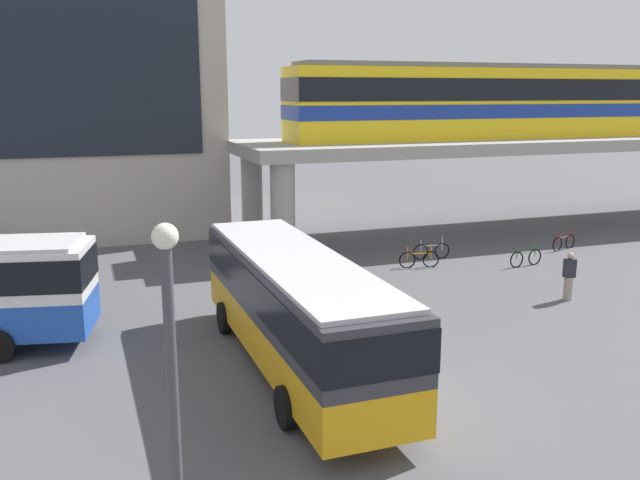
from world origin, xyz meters
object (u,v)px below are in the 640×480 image
(bicycle_silver, at_px, (431,251))
(pedestrian_near_building, at_px, (569,278))
(bus_main, at_px, (295,300))
(bicycle_orange, at_px, (419,259))
(train, at_px, (510,100))
(bicycle_red, at_px, (564,242))
(bicycle_green, at_px, (526,258))

(bicycle_silver, relative_size, pedestrian_near_building, 1.00)
(bus_main, bearing_deg, bicycle_orange, 46.14)
(bicycle_silver, distance_m, bicycle_orange, 1.75)
(train, xyz_separation_m, bicycle_orange, (-8.19, -5.76, -6.68))
(bicycle_orange, distance_m, bicycle_red, 8.22)
(bicycle_green, relative_size, bicycle_red, 1.03)
(train, height_order, bicycle_red, train)
(bicycle_orange, bearing_deg, bicycle_silver, 43.45)
(bicycle_red, bearing_deg, bus_main, -150.47)
(train, distance_m, bicycle_green, 10.41)
(bicycle_orange, relative_size, pedestrian_near_building, 0.98)
(bicycle_silver, bearing_deg, bicycle_red, -4.43)
(pedestrian_near_building, bearing_deg, train, 66.06)
(bus_main, height_order, bicycle_green, bus_main)
(train, bearing_deg, bicycle_green, -117.14)
(train, distance_m, bicycle_orange, 12.03)
(bicycle_green, distance_m, bicycle_red, 4.16)
(train, height_order, pedestrian_near_building, train)
(bus_main, relative_size, bicycle_green, 6.20)
(bicycle_green, xyz_separation_m, bicycle_red, (3.65, 2.00, 0.00))
(bicycle_orange, bearing_deg, bus_main, -133.86)
(bus_main, height_order, pedestrian_near_building, bus_main)
(bus_main, distance_m, bicycle_red, 19.13)
(bicycle_green, bearing_deg, bicycle_red, 28.78)
(train, bearing_deg, pedestrian_near_building, -113.94)
(bicycle_orange, bearing_deg, bicycle_green, -16.42)
(bicycle_red, xyz_separation_m, pedestrian_near_building, (-5.24, -6.69, 0.49))
(bicycle_orange, bearing_deg, bicycle_red, 4.63)
(train, relative_size, pedestrian_near_building, 13.74)
(bicycle_orange, bearing_deg, train, 35.13)
(train, relative_size, bicycle_green, 13.76)
(bus_main, xyz_separation_m, bicycle_orange, (8.39, 8.73, -1.63))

